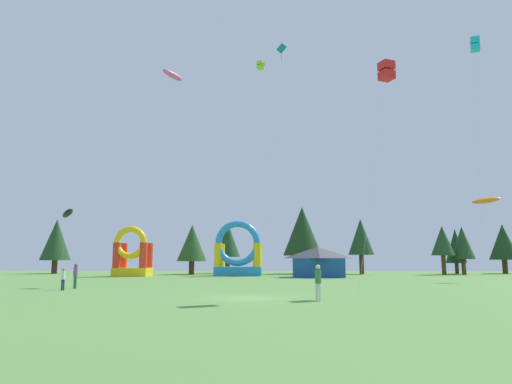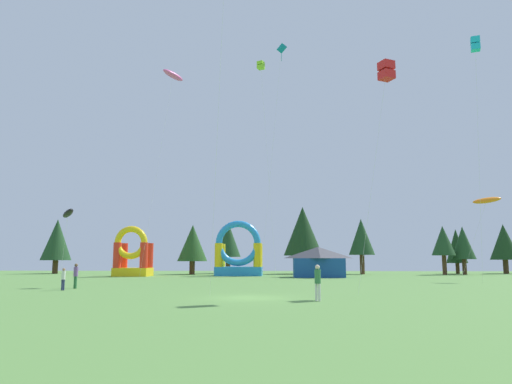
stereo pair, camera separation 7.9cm
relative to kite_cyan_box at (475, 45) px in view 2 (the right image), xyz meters
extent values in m
plane|color=#5B8C42|center=(-16.98, -8.03, -18.55)|extent=(120.00, 120.00, 0.00)
cylinder|color=silver|center=(-18.68, -8.88, -6.48)|extent=(1.58, 5.34, 24.13)
cube|color=#19B7CC|center=(-0.01, -0.03, -0.22)|extent=(0.80, 0.80, 0.48)
cube|color=#19B7CC|center=(-0.01, -0.03, 0.36)|extent=(0.80, 0.80, 0.48)
cylinder|color=silver|center=(1.13, 3.51, -9.24)|extent=(2.30, 7.08, 18.62)
ellipsoid|color=black|center=(-35.29, 8.33, -12.07)|extent=(2.25, 2.66, 1.30)
cylinder|color=silver|center=(-36.03, 9.45, -15.31)|extent=(1.49, 2.26, 6.48)
ellipsoid|color=#EA599E|center=(-28.22, 19.43, 6.11)|extent=(2.81, 3.71, 1.18)
cylinder|color=silver|center=(-29.27, 17.35, -6.22)|extent=(2.12, 4.18, 24.65)
cube|color=red|center=(-8.13, -5.22, -4.44)|extent=(1.12, 1.12, 0.55)
cube|color=red|center=(-8.13, -5.22, -3.78)|extent=(1.12, 1.12, 0.55)
cylinder|color=silver|center=(-9.39, -5.87, -11.33)|extent=(2.52, 1.30, 14.44)
cube|color=#8CD826|center=(-17.04, 11.07, 3.30)|extent=(0.84, 0.84, 0.35)
cube|color=#8CD826|center=(-17.04, 11.07, 3.73)|extent=(0.84, 0.84, 0.35)
cylinder|color=silver|center=(-16.32, 12.68, -7.51)|extent=(1.45, 3.23, 22.06)
pyramid|color=#0C7F7A|center=(-14.90, 12.11, 5.84)|extent=(0.92, 0.63, 0.92)
cylinder|color=#0C7F7A|center=(-14.87, 12.17, 5.12)|extent=(0.04, 0.04, 1.42)
cylinder|color=silver|center=(-16.14, 16.03, -6.36)|extent=(2.55, 7.73, 24.38)
ellipsoid|color=orange|center=(5.69, 12.89, -10.51)|extent=(2.83, 2.16, 1.07)
cylinder|color=silver|center=(4.41, 13.56, -14.53)|extent=(2.58, 1.35, 8.04)
cylinder|color=silver|center=(-13.19, -10.00, -18.09)|extent=(0.18, 0.18, 0.91)
cylinder|color=silver|center=(-13.34, -9.90, -18.09)|extent=(0.18, 0.18, 0.91)
cylinder|color=#33723F|center=(-13.26, -9.95, -17.28)|extent=(0.44, 0.44, 0.72)
sphere|color=beige|center=(-13.26, -9.95, -16.80)|extent=(0.25, 0.25, 0.25)
cylinder|color=#33723F|center=(-30.37, -0.29, -18.10)|extent=(0.18, 0.18, 0.89)
cylinder|color=#33723F|center=(-30.52, -0.20, -18.10)|extent=(0.18, 0.18, 0.89)
cylinder|color=#724C8C|center=(-30.45, -0.24, -17.30)|extent=(0.43, 0.43, 0.70)
sphere|color=brown|center=(-30.45, -0.24, -16.83)|extent=(0.24, 0.24, 0.24)
cylinder|color=navy|center=(-30.45, -2.37, -18.17)|extent=(0.13, 0.13, 0.75)
cylinder|color=navy|center=(-30.30, -2.41, -18.17)|extent=(0.13, 0.13, 0.75)
cylinder|color=silver|center=(-30.37, -2.39, -17.50)|extent=(0.32, 0.32, 0.59)
sphere|color=#9E704C|center=(-30.37, -2.39, -17.10)|extent=(0.20, 0.20, 0.20)
cube|color=#268CD8|center=(-20.61, 27.26, -17.96)|extent=(6.11, 3.80, 1.16)
cylinder|color=yellow|center=(-23.13, 25.89, -15.86)|extent=(1.06, 1.06, 3.05)
cylinder|color=yellow|center=(-18.08, 25.89, -15.86)|extent=(1.06, 1.06, 3.05)
cylinder|color=yellow|center=(-23.13, 28.63, -15.86)|extent=(1.06, 1.06, 3.05)
cylinder|color=yellow|center=(-18.08, 28.63, -15.86)|extent=(1.06, 1.06, 3.05)
torus|color=#268CD8|center=(-20.61, 25.89, -14.34)|extent=(5.90, 0.85, 5.90)
cube|color=yellow|center=(-33.99, 24.72, -18.02)|extent=(4.40, 3.53, 1.06)
cylinder|color=red|center=(-35.70, 23.45, -15.90)|extent=(0.99, 0.99, 3.17)
cylinder|color=red|center=(-32.29, 23.45, -15.90)|extent=(0.99, 0.99, 3.17)
cylinder|color=red|center=(-35.70, 25.99, -15.90)|extent=(0.99, 0.99, 3.17)
cylinder|color=red|center=(-32.29, 25.99, -15.90)|extent=(0.99, 0.99, 3.17)
torus|color=yellow|center=(-33.99, 23.45, -14.31)|extent=(4.20, 0.79, 4.20)
cube|color=#19478C|center=(-10.57, 22.32, -17.41)|extent=(5.97, 4.38, 2.26)
pyramid|color=#3F3F47|center=(-10.57, 22.32, -15.60)|extent=(5.97, 4.38, 1.37)
cylinder|color=#4C331E|center=(-49.17, 34.86, -17.55)|extent=(0.81, 0.81, 1.99)
cone|color=#1E4221|center=(-49.17, 34.86, -13.44)|extent=(4.48, 4.48, 6.23)
cylinder|color=#4C331E|center=(-27.76, 32.11, -17.61)|extent=(0.77, 0.77, 1.87)
cone|color=#234C1E|center=(-27.76, 32.11, -14.07)|extent=(4.28, 4.28, 5.22)
cylinder|color=#4C331E|center=(-23.23, 37.90, -17.29)|extent=(0.71, 0.71, 2.51)
cone|color=#1E4221|center=(-23.23, 37.90, -13.36)|extent=(3.92, 3.92, 5.36)
cylinder|color=#4C331E|center=(-11.73, 35.21, -17.20)|extent=(1.04, 1.04, 2.70)
cone|color=#193819|center=(-11.73, 35.21, -12.22)|extent=(5.77, 5.77, 7.27)
cylinder|color=#4C331E|center=(-3.28, 34.07, -17.15)|extent=(0.67, 0.67, 2.78)
cone|color=#1E4221|center=(-3.28, 34.07, -13.15)|extent=(3.73, 3.73, 5.23)
cylinder|color=#4C331E|center=(7.79, 32.24, -17.20)|extent=(0.59, 0.59, 2.68)
cone|color=#1E4221|center=(7.79, 32.24, -13.80)|extent=(3.26, 3.26, 4.13)
cylinder|color=#4C331E|center=(10.88, 33.20, -17.47)|extent=(0.59, 0.59, 2.15)
cone|color=#1E4221|center=(10.88, 33.20, -14.07)|extent=(3.29, 3.29, 4.64)
cylinder|color=#4C331E|center=(11.25, 36.78, -17.75)|extent=(0.55, 0.55, 1.58)
cone|color=#193819|center=(11.25, 36.78, -14.43)|extent=(3.04, 3.04, 5.08)
cylinder|color=#4C331E|center=(18.81, 37.92, -17.51)|extent=(0.76, 0.76, 2.07)
cone|color=#193819|center=(18.81, 37.92, -13.79)|extent=(4.20, 4.20, 5.38)
camera|label=1|loc=(-15.32, -34.72, -16.38)|focal=32.65mm
camera|label=2|loc=(-15.24, -34.71, -16.38)|focal=32.65mm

